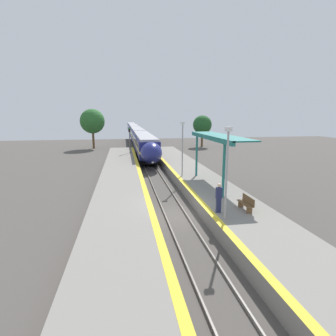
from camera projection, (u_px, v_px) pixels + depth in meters
ground_plane at (176, 216)px, 17.80m from camera, size 120.00×120.00×0.00m
rail_left at (165, 216)px, 17.67m from camera, size 0.08×90.00×0.15m
rail_right at (186, 214)px, 17.91m from camera, size 0.08×90.00×0.15m
train at (135, 132)px, 72.74m from camera, size 2.79×87.39×3.68m
platform_right at (228, 207)px, 18.33m from camera, size 4.30×64.00×0.92m
platform_left at (121, 213)px, 17.11m from camera, size 4.15×64.00×0.92m
platform_bench at (246, 203)px, 16.29m from camera, size 0.44×1.56×0.89m
person_waiting at (219, 197)px, 15.82m from camera, size 0.36×0.24×1.82m
railway_signal at (130, 140)px, 40.89m from camera, size 0.28×0.28×4.87m
lamppost_near at (227, 168)px, 14.40m from camera, size 0.36×0.20×5.22m
lamppost_mid at (182, 145)px, 25.08m from camera, size 0.36×0.20×5.22m
station_canopy at (215, 139)px, 21.73m from camera, size 2.02×10.03×4.20m
background_tree_left at (92, 121)px, 52.84m from camera, size 4.90×4.90×7.98m
background_tree_right at (202, 125)px, 56.13m from camera, size 4.01×4.01×6.72m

